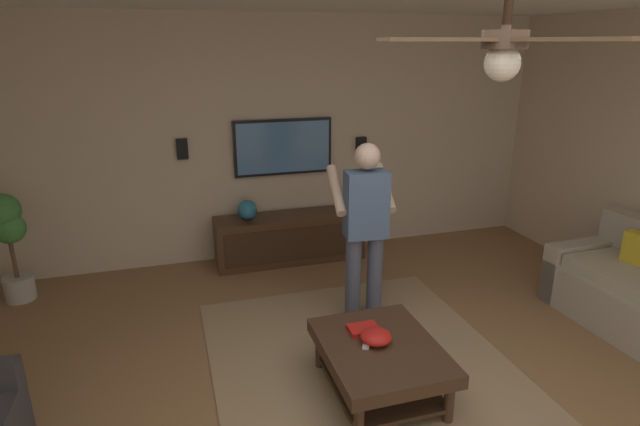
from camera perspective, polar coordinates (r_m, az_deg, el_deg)
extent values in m
cube|color=#C6B299|center=(5.99, -4.79, 8.12)|extent=(0.10, 6.58, 2.74)
cube|color=#9E8460|center=(4.15, 5.36, -17.44)|extent=(2.95, 2.30, 0.01)
cube|color=#A89E8E|center=(5.76, 26.94, -5.52)|extent=(0.21, 0.85, 0.58)
cube|color=#422B1C|center=(3.80, 6.68, -14.89)|extent=(1.00, 0.80, 0.10)
cylinder|color=#422B1C|center=(4.34, 8.32, -13.45)|extent=(0.07, 0.07, 0.30)
cylinder|color=#422B1C|center=(4.14, -0.01, -14.95)|extent=(0.07, 0.07, 0.30)
cylinder|color=#422B1C|center=(3.74, 14.05, -19.72)|extent=(0.07, 0.07, 0.30)
cylinder|color=#422B1C|center=(3.51, 4.30, -22.13)|extent=(0.07, 0.07, 0.30)
cube|color=#382417|center=(3.94, 6.54, -17.93)|extent=(0.88, 0.68, 0.03)
cube|color=#422B1C|center=(5.98, -3.35, -2.75)|extent=(0.44, 1.70, 0.55)
cube|color=#352216|center=(5.78, -2.82, -3.52)|extent=(0.01, 1.56, 0.39)
cube|color=black|center=(5.92, -4.09, 7.29)|extent=(0.05, 1.13, 0.64)
cube|color=#4875AB|center=(5.90, -4.03, 7.24)|extent=(0.01, 1.07, 0.58)
cylinder|color=#4C5166|center=(4.70, 6.05, -7.15)|extent=(0.14, 0.14, 0.82)
cylinder|color=#4C5166|center=(4.65, 3.68, -7.39)|extent=(0.14, 0.14, 0.82)
cube|color=slate|center=(4.42, 5.11, 0.95)|extent=(0.25, 0.38, 0.58)
sphere|color=beige|center=(4.31, 5.27, 6.28)|extent=(0.22, 0.22, 0.22)
cylinder|color=beige|center=(4.62, 7.14, 2.82)|extent=(0.48, 0.14, 0.37)
cylinder|color=beige|center=(4.50, 1.81, 2.55)|extent=(0.48, 0.14, 0.37)
cube|color=white|center=(4.77, 3.83, 2.17)|extent=(0.04, 0.05, 0.16)
cylinder|color=#B7B2A8|center=(5.94, -30.27, -7.18)|extent=(0.28, 0.28, 0.24)
cylinder|color=brown|center=(5.82, -30.76, -4.36)|extent=(0.04, 0.04, 0.39)
sphere|color=#3D7F38|center=(5.59, -31.11, -1.48)|extent=(0.29, 0.29, 0.29)
sphere|color=#3D7F38|center=(5.57, -31.68, 0.19)|extent=(0.32, 0.32, 0.32)
sphere|color=#3D7F38|center=(5.61, -31.59, 0.28)|extent=(0.30, 0.30, 0.30)
ellipsoid|color=red|center=(3.76, 6.20, -13.43)|extent=(0.22, 0.22, 0.10)
cube|color=white|center=(3.76, 5.16, -14.07)|extent=(0.15, 0.11, 0.02)
cube|color=red|center=(3.90, 4.83, -12.67)|extent=(0.16, 0.22, 0.04)
sphere|color=teal|center=(5.77, -8.05, 0.36)|extent=(0.22, 0.22, 0.22)
cube|color=black|center=(6.22, 4.56, 7.38)|extent=(0.06, 0.12, 0.22)
cube|color=black|center=(5.79, -14.99, 6.86)|extent=(0.06, 0.12, 0.22)
cylinder|color=#4C3828|center=(2.52, 20.13, 20.76)|extent=(0.04, 0.04, 0.28)
cylinder|color=#4C3828|center=(2.51, 19.77, 17.59)|extent=(0.20, 0.20, 0.08)
sphere|color=silver|center=(2.51, 19.51, 15.33)|extent=(0.16, 0.16, 0.16)
cube|color=brown|center=(2.70, 13.81, 18.09)|extent=(0.57, 0.31, 0.02)
cube|color=brown|center=(2.32, 13.40, 18.16)|extent=(0.16, 0.57, 0.02)
cube|color=brown|center=(2.31, 25.90, 16.90)|extent=(0.57, 0.24, 0.02)
cube|color=brown|center=(2.80, 23.09, 17.20)|extent=(0.35, 0.56, 0.02)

